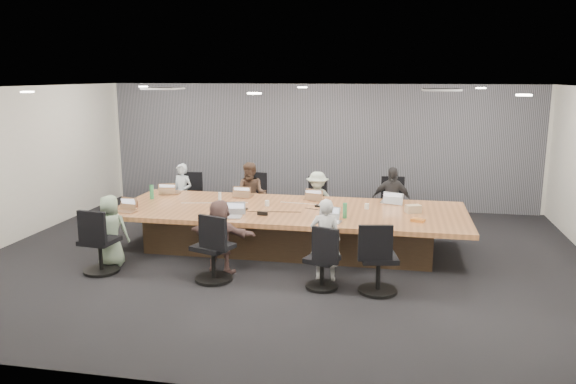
% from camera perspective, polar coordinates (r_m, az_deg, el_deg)
% --- Properties ---
extents(floor, '(10.00, 8.00, 0.00)m').
position_cam_1_polar(floor, '(9.41, -0.47, -6.76)').
color(floor, black).
rests_on(floor, ground).
extents(ceiling, '(10.00, 8.00, 0.00)m').
position_cam_1_polar(ceiling, '(8.92, -0.50, 10.54)').
color(ceiling, white).
rests_on(ceiling, wall_back).
extents(wall_back, '(10.00, 0.00, 2.80)m').
position_cam_1_polar(wall_back, '(12.96, 3.08, 4.71)').
color(wall_back, beige).
rests_on(wall_back, ground).
extents(wall_front, '(10.00, 0.00, 2.80)m').
position_cam_1_polar(wall_front, '(5.31, -9.23, -5.84)').
color(wall_front, beige).
rests_on(wall_front, ground).
extents(wall_left, '(0.00, 8.00, 2.80)m').
position_cam_1_polar(wall_left, '(11.18, -26.49, 2.35)').
color(wall_left, beige).
rests_on(wall_left, ground).
extents(curtain, '(9.80, 0.04, 2.80)m').
position_cam_1_polar(curtain, '(12.88, 3.03, 4.67)').
color(curtain, slate).
rests_on(curtain, ground).
extents(conference_table, '(6.00, 2.20, 0.74)m').
position_cam_1_polar(conference_table, '(9.76, 0.11, -3.61)').
color(conference_table, '#402D1D').
rests_on(conference_table, ground).
extents(chair_0, '(0.54, 0.54, 0.75)m').
position_cam_1_polar(chair_0, '(12.03, -10.01, -0.95)').
color(chair_0, black).
rests_on(chair_0, ground).
extents(chair_1, '(0.63, 0.63, 0.82)m').
position_cam_1_polar(chair_1, '(11.59, -3.28, -1.11)').
color(chair_1, black).
rests_on(chair_1, ground).
extents(chair_2, '(0.64, 0.64, 0.74)m').
position_cam_1_polar(chair_2, '(11.35, 3.24, -1.59)').
color(chair_2, black).
rests_on(chair_2, ground).
extents(chair_3, '(0.60, 0.60, 0.84)m').
position_cam_1_polar(chair_3, '(11.24, 10.44, -1.66)').
color(chair_3, black).
rests_on(chair_3, ground).
extents(chair_4, '(0.63, 0.63, 0.85)m').
position_cam_1_polar(chair_4, '(9.11, -18.57, -5.22)').
color(chair_4, black).
rests_on(chair_4, ground).
extents(chair_5, '(0.75, 0.75, 0.87)m').
position_cam_1_polar(chair_5, '(8.38, -7.62, -6.10)').
color(chair_5, black).
rests_on(chair_5, ground).
extents(chair_6, '(0.62, 0.62, 0.72)m').
position_cam_1_polar(chair_6, '(8.05, 3.46, -7.34)').
color(chair_6, black).
rests_on(chair_6, ground).
extents(chair_7, '(0.68, 0.68, 0.86)m').
position_cam_1_polar(chair_7, '(7.97, 9.17, -7.16)').
color(chair_7, black).
rests_on(chair_7, ground).
extents(person_0, '(0.51, 0.40, 1.24)m').
position_cam_1_polar(person_0, '(11.67, -10.67, -0.17)').
color(person_0, silver).
rests_on(person_0, ground).
extents(laptop_0, '(0.37, 0.28, 0.02)m').
position_cam_1_polar(laptop_0, '(11.14, -11.73, -0.08)').
color(laptop_0, '#8C6647').
rests_on(laptop_0, conference_table).
extents(person_1, '(0.64, 0.50, 1.30)m').
position_cam_1_polar(person_1, '(11.21, -3.73, -0.30)').
color(person_1, '#4E392C').
rests_on(person_1, ground).
extents(laptop_1, '(0.35, 0.24, 0.02)m').
position_cam_1_polar(laptop_1, '(10.67, -4.49, -0.39)').
color(laptop_1, '#8C6647').
rests_on(laptop_1, conference_table).
extents(person_2, '(0.79, 0.50, 1.16)m').
position_cam_1_polar(person_2, '(10.96, 3.00, -0.94)').
color(person_2, '#AFC0AC').
rests_on(person_2, ground).
extents(laptop_2, '(0.37, 0.29, 0.02)m').
position_cam_1_polar(laptop_2, '(10.40, 2.57, -0.69)').
color(laptop_2, '#8C6647').
rests_on(laptop_2, conference_table).
extents(person_3, '(0.81, 0.46, 1.30)m').
position_cam_1_polar(person_3, '(10.85, 10.45, -0.88)').
color(person_3, '#2B2B2D').
rests_on(person_3, ground).
extents(laptop_3, '(0.39, 0.31, 0.02)m').
position_cam_1_polar(laptop_3, '(10.29, 10.43, -1.01)').
color(laptop_3, '#B2B2B7').
rests_on(laptop_3, conference_table).
extents(person_4, '(0.62, 0.46, 1.15)m').
position_cam_1_polar(person_4, '(9.36, -17.58, -3.75)').
color(person_4, gray).
rests_on(person_4, ground).
extents(laptop_4, '(0.34, 0.26, 0.02)m').
position_cam_1_polar(laptop_4, '(9.79, -16.12, -1.94)').
color(laptop_4, '#8C6647').
rests_on(laptop_4, conference_table).
extents(person_5, '(1.11, 0.47, 1.16)m').
position_cam_1_polar(person_5, '(8.65, -6.91, -4.51)').
color(person_5, brown).
rests_on(person_5, ground).
extents(laptop_5, '(0.39, 0.29, 0.02)m').
position_cam_1_polar(laptop_5, '(9.11, -5.87, -2.54)').
color(laptop_5, '#B2B2B7').
rests_on(laptop_5, conference_table).
extents(person_6, '(0.47, 0.33, 1.24)m').
position_cam_1_polar(person_6, '(8.30, 3.81, -4.86)').
color(person_6, silver).
rests_on(person_6, ground).
extents(laptop_6, '(0.36, 0.28, 0.02)m').
position_cam_1_polar(laptop_6, '(8.79, 4.28, -3.05)').
color(laptop_6, '#B2B2B7').
rests_on(laptop_6, conference_table).
extents(bottle_green_left, '(0.09, 0.09, 0.26)m').
position_cam_1_polar(bottle_green_left, '(10.70, -13.68, 0.01)').
color(bottle_green_left, '#348F53').
rests_on(bottle_green_left, conference_table).
extents(bottle_green_right, '(0.09, 0.09, 0.25)m').
position_cam_1_polar(bottle_green_right, '(9.06, 5.80, -1.88)').
color(bottle_green_right, '#348F53').
rests_on(bottle_green_right, conference_table).
extents(bottle_clear, '(0.08, 0.08, 0.19)m').
position_cam_1_polar(bottle_clear, '(10.16, -6.95, -0.56)').
color(bottle_clear, silver).
rests_on(bottle_clear, conference_table).
extents(cup_white_far, '(0.10, 0.10, 0.10)m').
position_cam_1_polar(cup_white_far, '(9.86, -2.14, -1.14)').
color(cup_white_far, white).
rests_on(cup_white_far, conference_table).
extents(cup_white_near, '(0.10, 0.10, 0.09)m').
position_cam_1_polar(cup_white_near, '(9.72, 8.02, -1.45)').
color(cup_white_near, white).
rests_on(cup_white_near, conference_table).
extents(mug_brown, '(0.11, 0.11, 0.11)m').
position_cam_1_polar(mug_brown, '(10.12, -15.24, -1.17)').
color(mug_brown, brown).
rests_on(mug_brown, conference_table).
extents(mic_left, '(0.18, 0.13, 0.03)m').
position_cam_1_polar(mic_left, '(9.60, -4.67, -1.73)').
color(mic_left, black).
rests_on(mic_left, conference_table).
extents(mic_right, '(0.17, 0.13, 0.03)m').
position_cam_1_polar(mic_right, '(9.81, 3.25, -1.41)').
color(mic_right, black).
rests_on(mic_right, conference_table).
extents(stapler, '(0.18, 0.07, 0.07)m').
position_cam_1_polar(stapler, '(9.20, -2.61, -2.19)').
color(stapler, black).
rests_on(stapler, conference_table).
extents(canvas_bag, '(0.28, 0.24, 0.13)m').
position_cam_1_polar(canvas_bag, '(9.59, 12.60, -1.69)').
color(canvas_bag, tan).
rests_on(canvas_bag, conference_table).
extents(snack_packet, '(0.24, 0.20, 0.04)m').
position_cam_1_polar(snack_packet, '(9.05, 13.06, -2.81)').
color(snack_packet, '#C66B24').
rests_on(snack_packet, conference_table).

